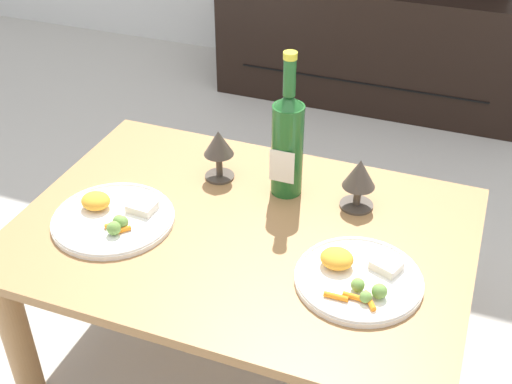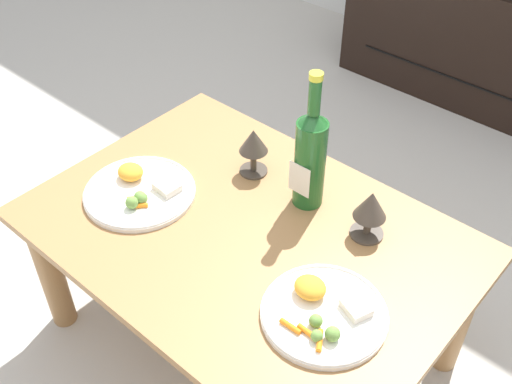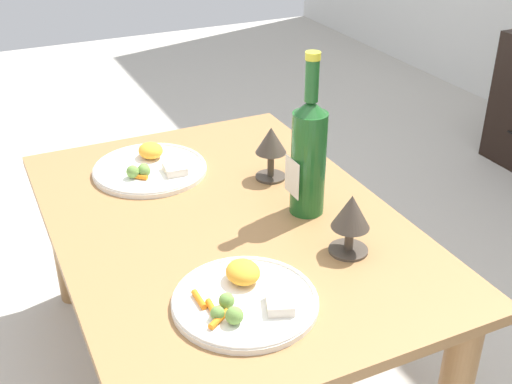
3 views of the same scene
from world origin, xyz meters
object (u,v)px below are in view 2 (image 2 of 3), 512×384
goblet_left (253,144)px  dinner_plate_right (323,311)px  dining_table (247,252)px  goblet_right (371,208)px  wine_bottle (310,155)px  tv_stand (506,44)px  dinner_plate_left (140,190)px

goblet_left → dinner_plate_right: bearing=-31.6°
dining_table → goblet_left: (-0.14, 0.18, 0.17)m
goblet_right → goblet_left: bearing=180.0°
dinner_plate_right → wine_bottle: bearing=133.0°
goblet_left → dining_table: bearing=-52.9°
tv_stand → dinner_plate_left: size_ratio=4.67×
tv_stand → dinner_plate_left: bearing=-98.2°
wine_bottle → dinner_plate_left: bearing=-142.3°
wine_bottle → dinner_plate_left: 0.46m
wine_bottle → dinner_plate_right: wine_bottle is taller
dining_table → goblet_left: 0.29m
wine_bottle → dinner_plate_left: wine_bottle is taller
wine_bottle → dinner_plate_left: size_ratio=1.29×
dinner_plate_left → goblet_left: bearing=58.6°
dining_table → tv_stand: 1.71m
goblet_right → dining_table: bearing=-141.5°
goblet_left → goblet_right: 0.37m
tv_stand → goblet_left: bearing=-93.5°
goblet_right → dinner_plate_left: (-0.53, -0.27, -0.07)m
goblet_left → dinner_plate_right: size_ratio=0.50×
goblet_left → dinner_plate_left: size_ratio=0.47×
wine_bottle → dining_table: bearing=-103.9°
dining_table → goblet_left: size_ratio=7.71×
dining_table → dinner_plate_right: 0.32m
wine_bottle → dinner_plate_right: bearing=-47.0°
tv_stand → dinner_plate_right: 1.84m
wine_bottle → dinner_plate_right: size_ratio=1.37×
dinner_plate_left → goblet_right: bearing=26.7°
dining_table → goblet_left: goblet_left is taller
wine_bottle → goblet_right: size_ratio=2.82×
goblet_right → tv_stand: bearing=100.2°
goblet_left → dinner_plate_right: (0.44, -0.27, -0.08)m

